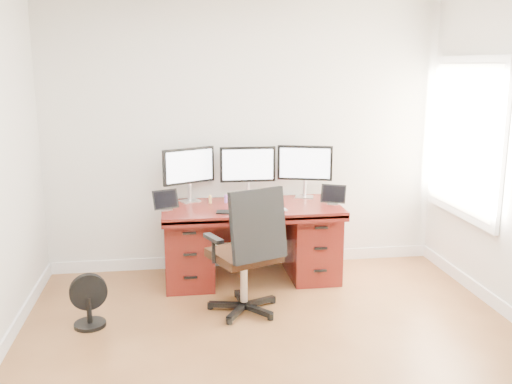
{
  "coord_description": "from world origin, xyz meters",
  "views": [
    {
      "loc": [
        -0.72,
        -3.44,
        2.06
      ],
      "look_at": [
        0.0,
        1.5,
        0.95
      ],
      "focal_mm": 40.0,
      "sensor_mm": 36.0,
      "label": 1
    }
  ],
  "objects": [
    {
      "name": "keyboard",
      "position": [
        -0.01,
        1.59,
        0.76
      ],
      "size": [
        0.26,
        0.13,
        0.01
      ],
      "primitive_type": "cube",
      "rotation": [
        0.0,
        0.0,
        0.11
      ],
      "color": "white",
      "rests_on": "desk"
    },
    {
      "name": "back_wall",
      "position": [
        0.0,
        2.25,
        1.35
      ],
      "size": [
        4.0,
        0.1,
        2.7
      ],
      "primitive_type": "cube",
      "color": "silver",
      "rests_on": "ground"
    },
    {
      "name": "figurine_orange",
      "position": [
        0.11,
        1.95,
        0.8
      ],
      "size": [
        0.03,
        0.03,
        0.08
      ],
      "color": "#FBB345",
      "rests_on": "desk"
    },
    {
      "name": "figurine_yellow",
      "position": [
        -0.38,
        1.95,
        0.8
      ],
      "size": [
        0.03,
        0.03,
        0.08
      ],
      "color": "tan",
      "rests_on": "desk"
    },
    {
      "name": "trackpad",
      "position": [
        0.24,
        1.6,
        0.76
      ],
      "size": [
        0.14,
        0.14,
        0.01
      ],
      "primitive_type": "cube",
      "rotation": [
        0.0,
        0.0,
        0.17
      ],
      "color": "silver",
      "rests_on": "desk"
    },
    {
      "name": "monitor_center",
      "position": [
        -0.0,
        2.07,
        1.09
      ],
      "size": [
        0.55,
        0.14,
        0.53
      ],
      "rotation": [
        0.0,
        0.0,
        -0.02
      ],
      "color": "silver",
      "rests_on": "desk"
    },
    {
      "name": "phone",
      "position": [
        0.03,
        1.8,
        0.76
      ],
      "size": [
        0.13,
        0.08,
        0.01
      ],
      "primitive_type": "cube",
      "rotation": [
        0.0,
        0.0,
        0.17
      ],
      "color": "black",
      "rests_on": "desk"
    },
    {
      "name": "figurine_purple",
      "position": [
        -0.23,
        1.95,
        0.8
      ],
      "size": [
        0.03,
        0.03,
        0.08
      ],
      "color": "#A55DCA",
      "rests_on": "desk"
    },
    {
      "name": "floor_fan",
      "position": [
        -1.43,
        0.97,
        0.21
      ],
      "size": [
        0.3,
        0.25,
        0.44
      ],
      "rotation": [
        0.0,
        0.0,
        0.2
      ],
      "color": "black",
      "rests_on": "ground"
    },
    {
      "name": "tablet_left",
      "position": [
        -0.81,
        1.75,
        0.84
      ],
      "size": [
        0.25,
        0.15,
        0.19
      ],
      "rotation": [
        0.0,
        0.0,
        0.38
      ],
      "color": "silver",
      "rests_on": "desk"
    },
    {
      "name": "drawing_tablet",
      "position": [
        -0.25,
        1.57,
        0.76
      ],
      "size": [
        0.23,
        0.16,
        0.01
      ],
      "primitive_type": "cube",
      "rotation": [
        0.0,
        0.0,
        -0.17
      ],
      "color": "black",
      "rests_on": "desk"
    },
    {
      "name": "monitor_left",
      "position": [
        -0.58,
        2.07,
        1.09
      ],
      "size": [
        0.51,
        0.28,
        0.53
      ],
      "rotation": [
        0.0,
        0.0,
        0.47
      ],
      "color": "silver",
      "rests_on": "desk"
    },
    {
      "name": "desk",
      "position": [
        0.0,
        1.83,
        0.4
      ],
      "size": [
        1.7,
        0.8,
        0.75
      ],
      "color": "#551511",
      "rests_on": "ground"
    },
    {
      "name": "monitor_right",
      "position": [
        0.58,
        2.07,
        1.09
      ],
      "size": [
        0.54,
        0.19,
        0.53
      ],
      "rotation": [
        0.0,
        0.0,
        -0.29
      ],
      "color": "silver",
      "rests_on": "desk"
    },
    {
      "name": "office_chair",
      "position": [
        -0.14,
        1.04,
        0.36
      ],
      "size": [
        0.77,
        0.77,
        1.11
      ],
      "rotation": [
        0.0,
        0.0,
        0.4
      ],
      "color": "black",
      "rests_on": "ground"
    },
    {
      "name": "figurine_blue",
      "position": [
        -0.14,
        1.95,
        0.8
      ],
      "size": [
        0.03,
        0.03,
        0.08
      ],
      "color": "#4865DC",
      "rests_on": "desk"
    },
    {
      "name": "ground",
      "position": [
        0.0,
        0.0,
        0.0
      ],
      "size": [
        4.5,
        4.5,
        0.0
      ],
      "primitive_type": "plane",
      "color": "brown",
      "rests_on": "ground"
    },
    {
      "name": "figurine_pink",
      "position": [
        0.22,
        1.95,
        0.8
      ],
      "size": [
        0.03,
        0.03,
        0.08
      ],
      "color": "pink",
      "rests_on": "desk"
    },
    {
      "name": "tablet_right",
      "position": [
        0.79,
        1.75,
        0.84
      ],
      "size": [
        0.25,
        0.17,
        0.19
      ],
      "rotation": [
        0.0,
        0.0,
        -0.46
      ],
      "color": "silver",
      "rests_on": "desk"
    }
  ]
}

